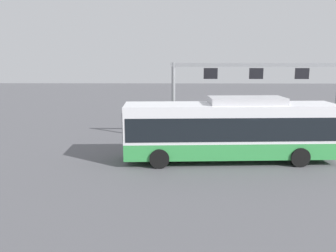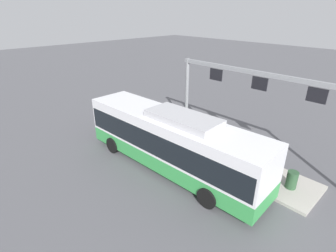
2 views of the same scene
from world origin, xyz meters
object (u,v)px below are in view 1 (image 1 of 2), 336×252
bus_main (230,128)px  trash_bin (311,138)px  person_boarding (186,132)px  person_waiting_near (169,132)px  person_waiting_mid (216,131)px

bus_main → trash_bin: size_ratio=12.59×
bus_main → person_boarding: size_ratio=6.78×
trash_bin → person_boarding: bearing=2.6°
person_waiting_near → person_waiting_mid: (-2.89, 0.51, 0.16)m
person_boarding → person_waiting_mid: bearing=123.2°
person_boarding → person_waiting_near: size_ratio=1.00×
person_boarding → person_waiting_near: (1.03, -0.64, -0.16)m
person_waiting_near → trash_bin: size_ratio=1.86×
person_waiting_mid → person_waiting_near: bearing=-96.4°
person_waiting_mid → trash_bin: bearing=95.7°
bus_main → person_boarding: bus_main is taller
person_waiting_near → trash_bin: bearing=92.7°
person_waiting_near → person_waiting_mid: bearing=84.5°
person_waiting_mid → person_boarding: bearing=-82.3°
person_waiting_mid → trash_bin: (-5.93, -0.22, -0.44)m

